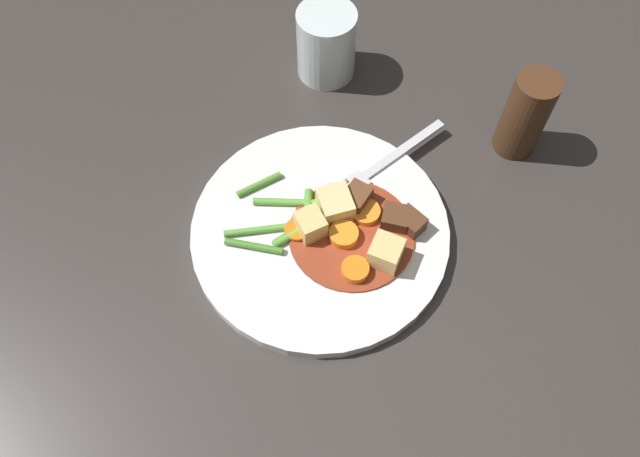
{
  "coord_description": "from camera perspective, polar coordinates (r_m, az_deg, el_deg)",
  "views": [
    {
      "loc": [
        0.07,
        -0.3,
        0.58
      ],
      "look_at": [
        0.0,
        0.0,
        0.01
      ],
      "focal_mm": 35.12,
      "sensor_mm": 36.0,
      "label": 1
    }
  ],
  "objects": [
    {
      "name": "ground_plane",
      "position": [
        0.66,
        0.0,
        -0.63
      ],
      "size": [
        3.0,
        3.0,
        0.0
      ],
      "primitive_type": "plane",
      "color": "#383330"
    },
    {
      "name": "green_bean_4",
      "position": [
        0.66,
        -3.05,
        2.42
      ],
      "size": [
        0.07,
        0.02,
        0.01
      ],
      "primitive_type": "cylinder",
      "rotation": [
        0.0,
        1.57,
        3.34
      ],
      "color": "#66AD42",
      "rests_on": "dinner_plate"
    },
    {
      "name": "pepper_mill",
      "position": [
        0.71,
        18.2,
        9.8
      ],
      "size": [
        0.05,
        0.05,
        0.1
      ],
      "primitive_type": "cylinder",
      "color": "#4C2D19",
      "rests_on": "ground_plane"
    },
    {
      "name": "potato_chunk_0",
      "position": [
        0.63,
        -0.86,
        0.32
      ],
      "size": [
        0.04,
        0.04,
        0.03
      ],
      "primitive_type": "cube",
      "rotation": [
        0.0,
        0.0,
        5.4
      ],
      "color": "#E5CC7A",
      "rests_on": "dinner_plate"
    },
    {
      "name": "stew_sauce",
      "position": [
        0.64,
        2.96,
        -0.2
      ],
      "size": [
        0.13,
        0.13,
        0.0
      ],
      "primitive_type": "cylinder",
      "color": "#93381E",
      "rests_on": "dinner_plate"
    },
    {
      "name": "green_bean_5",
      "position": [
        0.67,
        -5.57,
        4.01
      ],
      "size": [
        0.04,
        0.04,
        0.01
      ],
      "primitive_type": "cylinder",
      "rotation": [
        0.0,
        1.57,
        3.9
      ],
      "color": "#599E38",
      "rests_on": "dinner_plate"
    },
    {
      "name": "green_bean_6",
      "position": [
        0.64,
        -1.61,
        -0.04
      ],
      "size": [
        0.05,
        0.06,
        0.01
      ],
      "primitive_type": "cylinder",
      "rotation": [
        0.0,
        1.57,
        3.95
      ],
      "color": "#66AD42",
      "rests_on": "dinner_plate"
    },
    {
      "name": "carrot_slice_2",
      "position": [
        0.63,
        2.17,
        -0.62
      ],
      "size": [
        0.04,
        0.04,
        0.01
      ],
      "primitive_type": "cylinder",
      "rotation": [
        0.0,
        0.0,
        5.7
      ],
      "color": "orange",
      "rests_on": "dinner_plate"
    },
    {
      "name": "meat_chunk_0",
      "position": [
        0.65,
        3.35,
        2.77
      ],
      "size": [
        0.03,
        0.04,
        0.02
      ],
      "primitive_type": "cube",
      "rotation": [
        0.0,
        0.0,
        1.24
      ],
      "color": "brown",
      "rests_on": "dinner_plate"
    },
    {
      "name": "green_bean_0",
      "position": [
        0.63,
        -6.04,
        -1.61
      ],
      "size": [
        0.06,
        0.01,
        0.01
      ],
      "primitive_type": "cylinder",
      "rotation": [
        0.0,
        1.57,
        3.18
      ],
      "color": "#4C8E33",
      "rests_on": "dinner_plate"
    },
    {
      "name": "fork",
      "position": [
        0.69,
        5.45,
        5.69
      ],
      "size": [
        0.12,
        0.15,
        0.0
      ],
      "color": "silver",
      "rests_on": "dinner_plate"
    },
    {
      "name": "water_glass",
      "position": [
        0.76,
        0.58,
        16.49
      ],
      "size": [
        0.07,
        0.07,
        0.09
      ],
      "primitive_type": "cylinder",
      "color": "silver",
      "rests_on": "ground_plane"
    },
    {
      "name": "dinner_plate",
      "position": [
        0.65,
        0.0,
        -0.32
      ],
      "size": [
        0.27,
        0.27,
        0.01
      ],
      "primitive_type": "cylinder",
      "color": "white",
      "rests_on": "ground_plane"
    },
    {
      "name": "green_bean_3",
      "position": [
        0.65,
        -1.13,
        1.25
      ],
      "size": [
        0.02,
        0.06,
        0.01
      ],
      "primitive_type": "cylinder",
      "rotation": [
        0.0,
        1.57,
        4.91
      ],
      "color": "#599E38",
      "rests_on": "dinner_plate"
    },
    {
      "name": "meat_chunk_2",
      "position": [
        0.64,
        8.24,
        0.59
      ],
      "size": [
        0.04,
        0.03,
        0.02
      ],
      "primitive_type": "cube",
      "rotation": [
        0.0,
        0.0,
        2.58
      ],
      "color": "#56331E",
      "rests_on": "dinner_plate"
    },
    {
      "name": "green_bean_1",
      "position": [
        0.64,
        -5.76,
        -0.15
      ],
      "size": [
        0.07,
        0.03,
        0.01
      ],
      "primitive_type": "cylinder",
      "rotation": [
        0.0,
        1.57,
        3.51
      ],
      "color": "#66AD42",
      "rests_on": "dinner_plate"
    },
    {
      "name": "carrot_slice_3",
      "position": [
        0.62,
        3.22,
        -3.82
      ],
      "size": [
        0.03,
        0.03,
        0.01
      ],
      "primitive_type": "cylinder",
      "rotation": [
        0.0,
        0.0,
        6.06
      ],
      "color": "orange",
      "rests_on": "dinner_plate"
    },
    {
      "name": "green_bean_2",
      "position": [
        0.64,
        -1.93,
        0.03
      ],
      "size": [
        0.05,
        0.05,
        0.01
      ],
      "primitive_type": "cylinder",
      "rotation": [
        0.0,
        1.57,
        4.0
      ],
      "color": "#599E38",
      "rests_on": "dinner_plate"
    },
    {
      "name": "carrot_slice_1",
      "position": [
        0.65,
        4.16,
        1.45
      ],
      "size": [
        0.03,
        0.03,
        0.01
      ],
      "primitive_type": "cylinder",
      "rotation": [
        0.0,
        0.0,
        4.76
      ],
      "color": "orange",
      "rests_on": "dinner_plate"
    },
    {
      "name": "meat_chunk_1",
      "position": [
        0.64,
        6.88,
        0.93
      ],
      "size": [
        0.03,
        0.03,
        0.02
      ],
      "primitive_type": "cube",
      "rotation": [
        0.0,
        0.0,
        6.27
      ],
      "color": "#56331E",
      "rests_on": "dinner_plate"
    },
    {
      "name": "potato_chunk_2",
      "position": [
        0.62,
        6.0,
        -2.24
      ],
      "size": [
        0.03,
        0.04,
        0.03
      ],
      "primitive_type": "cube",
      "rotation": [
        0.0,
        0.0,
        2.96
      ],
      "color": "#E5CC7A",
      "rests_on": "dinner_plate"
    },
    {
      "name": "carrot_slice_0",
      "position": [
        0.64,
        -2.12,
        -0.19
      ],
      "size": [
        0.03,
        0.03,
        0.01
      ],
      "primitive_type": "cylinder",
      "rotation": [
        0.0,
        0.0,
        2.97
      ],
      "color": "orange",
      "rests_on": "dinner_plate"
    },
    {
      "name": "potato_chunk_1",
      "position": [
        0.64,
        1.41,
        2.15
      ],
      "size": [
        0.05,
        0.05,
        0.03
      ],
      "primitive_type": "cube",
      "rotation": [
        0.0,
        0.0,
        3.67
      ],
      "color": "#EAD68C",
      "rests_on": "dinner_plate"
    }
  ]
}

